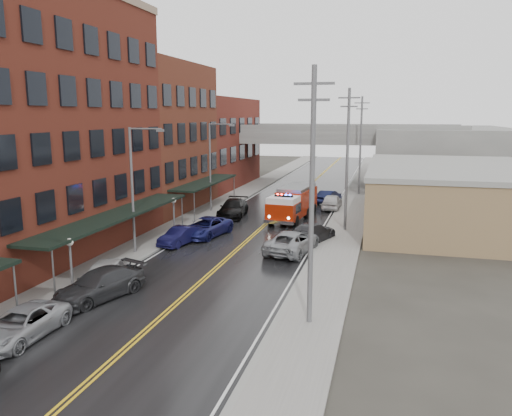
# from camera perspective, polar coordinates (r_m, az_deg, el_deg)

# --- Properties ---
(road) EXTENTS (11.00, 160.00, 0.02)m
(road) POSITION_cam_1_polar(r_m,az_deg,el_deg) (39.95, -0.86, -3.63)
(road) COLOR black
(road) RESTS_ON ground
(sidewalk_left) EXTENTS (3.00, 160.00, 0.15)m
(sidewalk_left) POSITION_cam_1_polar(r_m,az_deg,el_deg) (42.43, -10.41, -2.86)
(sidewalk_left) COLOR slate
(sidewalk_left) RESTS_ON ground
(sidewalk_right) EXTENTS (3.00, 160.00, 0.15)m
(sidewalk_right) POSITION_cam_1_polar(r_m,az_deg,el_deg) (38.67, 9.64, -4.17)
(sidewalk_right) COLOR slate
(sidewalk_right) RESTS_ON ground
(curb_left) EXTENTS (0.30, 160.00, 0.15)m
(curb_left) POSITION_cam_1_polar(r_m,az_deg,el_deg) (41.77, -8.36, -3.01)
(curb_left) COLOR gray
(curb_left) RESTS_ON ground
(curb_right) EXTENTS (0.30, 160.00, 0.15)m
(curb_right) POSITION_cam_1_polar(r_m,az_deg,el_deg) (38.84, 7.21, -4.03)
(curb_right) COLOR gray
(curb_right) RESTS_ON ground
(brick_building_b) EXTENTS (9.00, 20.00, 18.00)m
(brick_building_b) POSITION_cam_1_polar(r_m,az_deg,el_deg) (38.49, -23.61, 8.49)
(brick_building_b) COLOR #5A2018
(brick_building_b) RESTS_ON ground
(brick_building_c) EXTENTS (9.00, 15.00, 15.00)m
(brick_building_c) POSITION_cam_1_polar(r_m,az_deg,el_deg) (53.40, -11.76, 7.90)
(brick_building_c) COLOR #5B2B1B
(brick_building_c) RESTS_ON ground
(brick_building_far) EXTENTS (9.00, 20.00, 12.00)m
(brick_building_far) POSITION_cam_1_polar(r_m,az_deg,el_deg) (69.57, -5.26, 7.44)
(brick_building_far) COLOR maroon
(brick_building_far) RESTS_ON ground
(tan_building) EXTENTS (14.00, 22.00, 5.00)m
(tan_building) POSITION_cam_1_polar(r_m,az_deg,el_deg) (48.17, 21.21, 1.14)
(tan_building) COLOR olive
(tan_building) RESTS_ON ground
(right_far_block) EXTENTS (18.00, 30.00, 8.00)m
(right_far_block) POSITION_cam_1_polar(r_m,az_deg,el_deg) (77.87, 20.40, 5.69)
(right_far_block) COLOR slate
(right_far_block) RESTS_ON ground
(awning_1) EXTENTS (2.60, 18.00, 3.09)m
(awning_1) POSITION_cam_1_polar(r_m,az_deg,el_deg) (35.86, -15.58, -0.80)
(awning_1) COLOR black
(awning_1) RESTS_ON ground
(awning_2) EXTENTS (2.60, 13.00, 3.09)m
(awning_2) POSITION_cam_1_polar(r_m,az_deg,el_deg) (51.50, -5.76, 2.93)
(awning_2) COLOR black
(awning_2) RESTS_ON ground
(globe_lamp_1) EXTENTS (0.44, 0.44, 3.12)m
(globe_lamp_1) POSITION_cam_1_polar(r_m,az_deg,el_deg) (29.71, -20.47, -4.78)
(globe_lamp_1) COLOR #59595B
(globe_lamp_1) RESTS_ON ground
(globe_lamp_2) EXTENTS (0.44, 0.44, 3.12)m
(globe_lamp_2) POSITION_cam_1_polar(r_m,az_deg,el_deg) (41.60, -9.39, 0.05)
(globe_lamp_2) COLOR #59595B
(globe_lamp_2) RESTS_ON ground
(street_lamp_1) EXTENTS (2.64, 0.22, 9.00)m
(street_lamp_1) POSITION_cam_1_polar(r_m,az_deg,el_deg) (35.90, -13.65, 2.86)
(street_lamp_1) COLOR #59595B
(street_lamp_1) RESTS_ON ground
(street_lamp_2) EXTENTS (2.64, 0.22, 9.00)m
(street_lamp_2) POSITION_cam_1_polar(r_m,az_deg,el_deg) (50.46, -5.00, 5.30)
(street_lamp_2) COLOR #59595B
(street_lamp_2) RESTS_ON ground
(utility_pole_0) EXTENTS (1.80, 0.24, 12.00)m
(utility_pole_0) POSITION_cam_1_polar(r_m,az_deg,el_deg) (22.79, 6.40, 1.58)
(utility_pole_0) COLOR #59595B
(utility_pole_0) RESTS_ON ground
(utility_pole_1) EXTENTS (1.80, 0.24, 12.00)m
(utility_pole_1) POSITION_cam_1_polar(r_m,az_deg,el_deg) (42.55, 10.39, 5.69)
(utility_pole_1) COLOR #59595B
(utility_pole_1) RESTS_ON ground
(utility_pole_2) EXTENTS (1.80, 0.24, 12.00)m
(utility_pole_2) POSITION_cam_1_polar(r_m,az_deg,el_deg) (62.46, 11.86, 7.18)
(utility_pole_2) COLOR #59595B
(utility_pole_2) RESTS_ON ground
(overpass) EXTENTS (40.00, 10.00, 7.50)m
(overpass) POSITION_cam_1_polar(r_m,az_deg,el_deg) (70.17, 6.24, 7.44)
(overpass) COLOR slate
(overpass) RESTS_ON ground
(fire_truck) EXTENTS (4.07, 8.57, 3.04)m
(fire_truck) POSITION_cam_1_polar(r_m,az_deg,el_deg) (47.37, 4.21, 0.64)
(fire_truck) COLOR maroon
(fire_truck) RESTS_ON ground
(parked_car_left_2) EXTENTS (2.28, 4.89, 1.36)m
(parked_car_left_2) POSITION_cam_1_polar(r_m,az_deg,el_deg) (25.08, -25.29, -11.94)
(parked_car_left_2) COLOR gray
(parked_car_left_2) RESTS_ON ground
(parked_car_left_3) EXTENTS (3.82, 5.84, 1.57)m
(parked_car_left_3) POSITION_cam_1_polar(r_m,az_deg,el_deg) (28.64, -17.42, -8.35)
(parked_car_left_3) COLOR #2B2B2E
(parked_car_left_3) RESTS_ON ground
(parked_car_left_4) EXTENTS (2.87, 5.17, 1.66)m
(parked_car_left_4) POSITION_cam_1_polar(r_m,az_deg,el_deg) (29.93, -16.97, -7.41)
(parked_car_left_4) COLOR #B6B6B6
(parked_car_left_4) RESTS_ON ground
(parked_car_left_5) EXTENTS (2.29, 4.36, 1.37)m
(parked_car_left_5) POSITION_cam_1_polar(r_m,az_deg,el_deg) (38.76, -8.68, -3.17)
(parked_car_left_5) COLOR #0F0E34
(parked_car_left_5) RESTS_ON ground
(parked_car_left_6) EXTENTS (3.53, 5.87, 1.52)m
(parked_car_left_6) POSITION_cam_1_polar(r_m,az_deg,el_deg) (41.06, -5.75, -2.21)
(parked_car_left_6) COLOR #151852
(parked_car_left_6) RESTS_ON ground
(parked_car_left_7) EXTENTS (2.87, 5.93, 1.66)m
(parked_car_left_7) POSITION_cam_1_polar(r_m,az_deg,el_deg) (48.72, -2.64, -0.04)
(parked_car_left_7) COLOR black
(parked_car_left_7) RESTS_ON ground
(parked_car_right_0) EXTENTS (3.63, 6.17, 1.61)m
(parked_car_right_0) POSITION_cam_1_polar(r_m,az_deg,el_deg) (36.22, 4.17, -3.86)
(parked_car_right_0) COLOR gray
(parked_car_right_0) RESTS_ON ground
(parked_car_right_1) EXTENTS (3.68, 5.65, 1.52)m
(parked_car_right_1) POSITION_cam_1_polar(r_m,az_deg,el_deg) (39.38, 6.42, -2.78)
(parked_car_right_1) COLOR #272729
(parked_car_right_1) RESTS_ON ground
(parked_car_right_2) EXTENTS (1.91, 4.70, 1.60)m
(parked_car_right_2) POSITION_cam_1_polar(r_m,az_deg,el_deg) (53.14, 8.67, 0.72)
(parked_car_right_2) COLOR #BBBBBB
(parked_car_right_2) RESTS_ON ground
(parked_car_right_3) EXTENTS (2.59, 4.73, 1.48)m
(parked_car_right_3) POSITION_cam_1_polar(r_m,az_deg,el_deg) (56.67, 8.32, 1.29)
(parked_car_right_3) COLOR black
(parked_car_right_3) RESTS_ON ground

